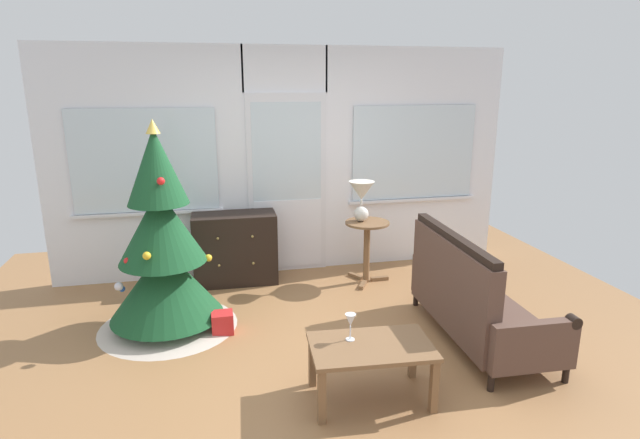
{
  "coord_description": "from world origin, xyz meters",
  "views": [
    {
      "loc": [
        -0.9,
        -3.7,
        2.16
      ],
      "look_at": [
        0.05,
        0.55,
        1.0
      ],
      "focal_mm": 29.02,
      "sensor_mm": 36.0,
      "label": 1
    }
  ],
  "objects_px": {
    "side_table": "(367,239)",
    "wine_glass": "(350,321)",
    "dresser_cabinet": "(235,248)",
    "table_lamp": "(361,196)",
    "coffee_table": "(371,353)",
    "gift_box": "(222,323)",
    "settee_sofa": "(471,299)",
    "christmas_tree": "(163,257)"
  },
  "relations": [
    {
      "from": "settee_sofa",
      "to": "table_lamp",
      "type": "distance_m",
      "value": 1.71
    },
    {
      "from": "settee_sofa",
      "to": "side_table",
      "type": "xyz_separation_m",
      "value": [
        -0.46,
        1.47,
        0.12
      ]
    },
    {
      "from": "dresser_cabinet",
      "to": "settee_sofa",
      "type": "relative_size",
      "value": 0.55
    },
    {
      "from": "side_table",
      "to": "gift_box",
      "type": "distance_m",
      "value": 1.88
    },
    {
      "from": "side_table",
      "to": "table_lamp",
      "type": "height_order",
      "value": "table_lamp"
    },
    {
      "from": "gift_box",
      "to": "christmas_tree",
      "type": "bearing_deg",
      "value": 154.08
    },
    {
      "from": "dresser_cabinet",
      "to": "wine_glass",
      "type": "bearing_deg",
      "value": -74.4
    },
    {
      "from": "christmas_tree",
      "to": "table_lamp",
      "type": "relative_size",
      "value": 4.24
    },
    {
      "from": "table_lamp",
      "to": "wine_glass",
      "type": "height_order",
      "value": "table_lamp"
    },
    {
      "from": "coffee_table",
      "to": "gift_box",
      "type": "height_order",
      "value": "coffee_table"
    },
    {
      "from": "table_lamp",
      "to": "side_table",
      "type": "bearing_deg",
      "value": -33.69
    },
    {
      "from": "dresser_cabinet",
      "to": "table_lamp",
      "type": "distance_m",
      "value": 1.5
    },
    {
      "from": "wine_glass",
      "to": "gift_box",
      "type": "bearing_deg",
      "value": 126.99
    },
    {
      "from": "table_lamp",
      "to": "gift_box",
      "type": "distance_m",
      "value": 2.01
    },
    {
      "from": "settee_sofa",
      "to": "side_table",
      "type": "height_order",
      "value": "settee_sofa"
    },
    {
      "from": "christmas_tree",
      "to": "side_table",
      "type": "relative_size",
      "value": 2.69
    },
    {
      "from": "christmas_tree",
      "to": "coffee_table",
      "type": "height_order",
      "value": "christmas_tree"
    },
    {
      "from": "side_table",
      "to": "christmas_tree",
      "type": "bearing_deg",
      "value": -162.58
    },
    {
      "from": "christmas_tree",
      "to": "table_lamp",
      "type": "height_order",
      "value": "christmas_tree"
    },
    {
      "from": "christmas_tree",
      "to": "side_table",
      "type": "height_order",
      "value": "christmas_tree"
    },
    {
      "from": "settee_sofa",
      "to": "wine_glass",
      "type": "relative_size",
      "value": 8.47
    },
    {
      "from": "dresser_cabinet",
      "to": "wine_glass",
      "type": "height_order",
      "value": "dresser_cabinet"
    },
    {
      "from": "wine_glass",
      "to": "dresser_cabinet",
      "type": "bearing_deg",
      "value": 105.6
    },
    {
      "from": "christmas_tree",
      "to": "side_table",
      "type": "bearing_deg",
      "value": 17.42
    },
    {
      "from": "dresser_cabinet",
      "to": "gift_box",
      "type": "height_order",
      "value": "dresser_cabinet"
    },
    {
      "from": "christmas_tree",
      "to": "wine_glass",
      "type": "distance_m",
      "value": 1.91
    },
    {
      "from": "coffee_table",
      "to": "gift_box",
      "type": "bearing_deg",
      "value": 128.4
    },
    {
      "from": "settee_sofa",
      "to": "gift_box",
      "type": "xyz_separation_m",
      "value": [
        -2.07,
        0.59,
        -0.28
      ]
    },
    {
      "from": "coffee_table",
      "to": "table_lamp",
      "type": "bearing_deg",
      "value": 74.98
    },
    {
      "from": "wine_glass",
      "to": "coffee_table",
      "type": "bearing_deg",
      "value": -38.83
    },
    {
      "from": "settee_sofa",
      "to": "side_table",
      "type": "distance_m",
      "value": 1.55
    },
    {
      "from": "christmas_tree",
      "to": "coffee_table",
      "type": "relative_size",
      "value": 2.14
    },
    {
      "from": "table_lamp",
      "to": "wine_glass",
      "type": "xyz_separation_m",
      "value": [
        -0.7,
        -2.06,
        -0.42
      ]
    },
    {
      "from": "christmas_tree",
      "to": "gift_box",
      "type": "distance_m",
      "value": 0.78
    },
    {
      "from": "christmas_tree",
      "to": "settee_sofa",
      "type": "bearing_deg",
      "value": -17.82
    },
    {
      "from": "side_table",
      "to": "wine_glass",
      "type": "xyz_separation_m",
      "value": [
        -0.76,
        -2.02,
        0.07
      ]
    },
    {
      "from": "dresser_cabinet",
      "to": "table_lamp",
      "type": "xyz_separation_m",
      "value": [
        1.35,
        -0.28,
        0.59
      ]
    },
    {
      "from": "dresser_cabinet",
      "to": "table_lamp",
      "type": "bearing_deg",
      "value": -11.68
    },
    {
      "from": "gift_box",
      "to": "settee_sofa",
      "type": "bearing_deg",
      "value": -15.83
    },
    {
      "from": "settee_sofa",
      "to": "side_table",
      "type": "bearing_deg",
      "value": 107.21
    },
    {
      "from": "coffee_table",
      "to": "wine_glass",
      "type": "distance_m",
      "value": 0.26
    },
    {
      "from": "side_table",
      "to": "gift_box",
      "type": "relative_size",
      "value": 3.67
    }
  ]
}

